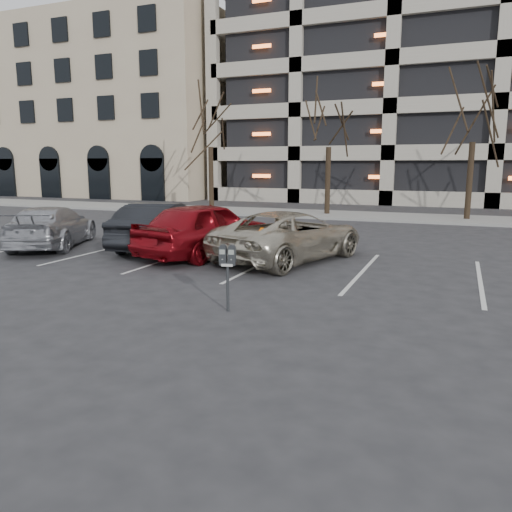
# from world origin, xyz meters

# --- Properties ---
(ground) EXTENTS (140.00, 140.00, 0.00)m
(ground) POSITION_xyz_m (0.00, 0.00, 0.00)
(ground) COLOR #28282B
(ground) RESTS_ON ground
(sidewalk) EXTENTS (80.00, 4.00, 0.12)m
(sidewalk) POSITION_xyz_m (0.00, 16.00, 0.06)
(sidewalk) COLOR gray
(sidewalk) RESTS_ON ground
(stall_lines) EXTENTS (16.90, 5.20, 0.00)m
(stall_lines) POSITION_xyz_m (-1.40, 2.30, 0.01)
(stall_lines) COLOR silver
(stall_lines) RESTS_ON ground
(office_building) EXTENTS (26.00, 16.20, 15.00)m
(office_building) POSITION_xyz_m (-28.00, 29.92, 7.49)
(office_building) COLOR tan
(office_building) RESTS_ON ground
(tree_a) EXTENTS (3.65, 3.65, 8.30)m
(tree_a) POSITION_xyz_m (-10.00, 16.00, 6.00)
(tree_a) COLOR black
(tree_a) RESTS_ON ground
(tree_b) EXTENTS (3.56, 3.56, 8.10)m
(tree_b) POSITION_xyz_m (-3.00, 16.00, 5.85)
(tree_b) COLOR black
(tree_b) RESTS_ON ground
(tree_c) EXTENTS (3.70, 3.70, 8.41)m
(tree_c) POSITION_xyz_m (4.00, 16.00, 6.08)
(tree_c) COLOR black
(tree_c) RESTS_ON ground
(parking_meter) EXTENTS (0.34, 0.19, 1.25)m
(parking_meter) POSITION_xyz_m (-0.33, -2.18, 0.96)
(parking_meter) COLOR black
(parking_meter) RESTS_ON ground
(suv_silver) EXTENTS (3.84, 5.64, 1.44)m
(suv_silver) POSITION_xyz_m (-0.86, 3.14, 0.72)
(suv_silver) COLOR beige
(suv_silver) RESTS_ON ground
(car_red) EXTENTS (2.98, 5.17, 1.65)m
(car_red) POSITION_xyz_m (-3.46, 2.90, 0.83)
(car_red) COLOR maroon
(car_red) RESTS_ON ground
(car_dark) EXTENTS (2.21, 4.77, 1.51)m
(car_dark) POSITION_xyz_m (-5.43, 3.49, 0.76)
(car_dark) COLOR black
(car_dark) RESTS_ON ground
(car_silver) EXTENTS (3.75, 5.11, 1.38)m
(car_silver) POSITION_xyz_m (-8.99, 2.36, 0.69)
(car_silver) COLOR #A0A2A7
(car_silver) RESTS_ON ground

